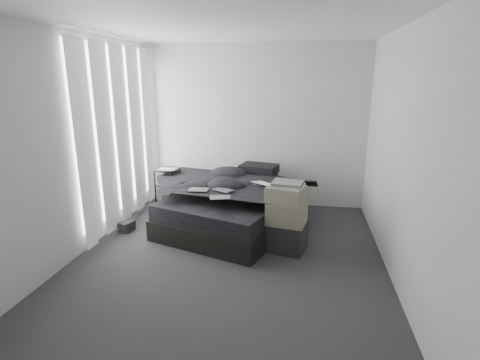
% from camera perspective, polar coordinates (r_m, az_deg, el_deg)
% --- Properties ---
extents(floor, '(3.60, 4.20, 0.01)m').
position_cam_1_polar(floor, '(4.53, -1.76, -11.88)').
color(floor, '#2E2E30').
rests_on(floor, ground).
extents(ceiling, '(3.60, 4.20, 0.01)m').
position_cam_1_polar(ceiling, '(4.06, -2.08, 22.79)').
color(ceiling, white).
rests_on(ceiling, ground).
extents(wall_back, '(3.60, 0.01, 2.60)m').
position_cam_1_polar(wall_back, '(6.15, 2.08, 8.15)').
color(wall_back, silver).
rests_on(wall_back, ground).
extents(wall_front, '(3.60, 0.01, 2.60)m').
position_cam_1_polar(wall_front, '(2.16, -13.25, -6.17)').
color(wall_front, silver).
rests_on(wall_front, ground).
extents(wall_left, '(0.01, 4.20, 2.60)m').
position_cam_1_polar(wall_left, '(4.80, -23.55, 4.80)').
color(wall_left, silver).
rests_on(wall_left, ground).
extents(wall_right, '(0.01, 4.20, 2.60)m').
position_cam_1_polar(wall_right, '(4.14, 23.36, 3.30)').
color(wall_right, silver).
rests_on(wall_right, ground).
extents(window_left, '(0.02, 2.00, 2.30)m').
position_cam_1_polar(window_left, '(5.54, -18.41, 7.10)').
color(window_left, white).
rests_on(window_left, wall_left).
extents(curtain_left, '(0.06, 2.12, 2.48)m').
position_cam_1_polar(curtain_left, '(5.53, -17.88, 6.39)').
color(curtain_left, white).
rests_on(curtain_left, wall_left).
extents(bed, '(2.08, 2.38, 0.27)m').
position_cam_1_polar(bed, '(5.41, -0.84, -5.60)').
color(bed, black).
rests_on(bed, floor).
extents(mattress, '(2.00, 2.31, 0.21)m').
position_cam_1_polar(mattress, '(5.33, -0.85, -3.15)').
color(mattress, black).
rests_on(mattress, bed).
extents(duvet, '(1.95, 2.09, 0.23)m').
position_cam_1_polar(duvet, '(5.22, -1.12, -0.97)').
color(duvet, black).
rests_on(duvet, mattress).
extents(pillow_lower, '(0.70, 0.58, 0.14)m').
position_cam_1_polar(pillow_lower, '(5.96, 2.36, 0.63)').
color(pillow_lower, black).
rests_on(pillow_lower, mattress).
extents(pillow_upper, '(0.64, 0.50, 0.13)m').
position_cam_1_polar(pillow_upper, '(5.89, 2.89, 1.74)').
color(pillow_upper, black).
rests_on(pillow_upper, pillow_lower).
extents(laptop, '(0.38, 0.36, 0.03)m').
position_cam_1_polar(laptop, '(5.11, 3.04, 0.14)').
color(laptop, silver).
rests_on(laptop, duvet).
extents(comic_a, '(0.26, 0.18, 0.01)m').
position_cam_1_polar(comic_a, '(4.91, -6.38, -0.66)').
color(comic_a, black).
rests_on(comic_a, duvet).
extents(comic_b, '(0.30, 0.27, 0.01)m').
position_cam_1_polar(comic_b, '(4.88, -2.58, -0.62)').
color(comic_b, black).
rests_on(comic_b, duvet).
extents(comic_c, '(0.29, 0.23, 0.01)m').
position_cam_1_polar(comic_c, '(4.57, -3.08, -1.65)').
color(comic_c, black).
rests_on(comic_c, duvet).
extents(side_stand, '(0.44, 0.44, 0.69)m').
position_cam_1_polar(side_stand, '(6.01, -10.88, -1.61)').
color(side_stand, black).
rests_on(side_stand, floor).
extents(papers, '(0.27, 0.20, 0.01)m').
position_cam_1_polar(papers, '(5.90, -11.03, 1.63)').
color(papers, white).
rests_on(papers, side_stand).
extents(floor_books, '(0.19, 0.24, 0.14)m').
position_cam_1_polar(floor_books, '(5.48, -16.85, -6.75)').
color(floor_books, black).
rests_on(floor_books, floor).
extents(box_lower, '(0.56, 0.49, 0.36)m').
position_cam_1_polar(box_lower, '(4.71, 6.93, -8.51)').
color(box_lower, black).
rests_on(box_lower, floor).
extents(box_mid, '(0.51, 0.43, 0.27)m').
position_cam_1_polar(box_mid, '(4.58, 7.14, -5.00)').
color(box_mid, '#6B6755').
rests_on(box_mid, box_lower).
extents(box_upper, '(0.51, 0.46, 0.19)m').
position_cam_1_polar(box_upper, '(4.52, 7.02, -2.19)').
color(box_upper, '#6B6755').
rests_on(box_upper, box_mid).
extents(art_book_white, '(0.43, 0.38, 0.04)m').
position_cam_1_polar(art_book_white, '(4.48, 7.20, -0.84)').
color(art_book_white, silver).
rests_on(art_book_white, box_upper).
extents(art_book_snake, '(0.39, 0.33, 0.03)m').
position_cam_1_polar(art_book_snake, '(4.46, 7.30, -0.45)').
color(art_book_snake, silver).
rests_on(art_book_snake, art_book_white).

